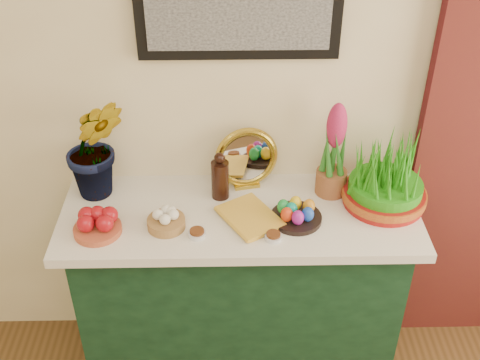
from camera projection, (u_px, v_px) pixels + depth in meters
The scene contains 13 objects.
sideboard at pixel (240, 294), 2.62m from camera, with size 1.30×0.45×0.85m, color #163C22.
tablecloth at pixel (240, 214), 2.37m from camera, with size 1.40×0.55×0.04m, color silver.
hyacinth_green at pixel (93, 132), 2.29m from camera, with size 0.29×0.24×0.57m, color #2E7C26.
apple_bowl at pixel (97, 224), 2.22m from camera, with size 0.23×0.23×0.09m.
garlic_basket at pixel (166, 220), 2.25m from camera, with size 0.16×0.16×0.08m.
vinegar_cruet at pixel (220, 178), 2.38m from camera, with size 0.07×0.07×0.21m.
mirror at pixel (246, 158), 2.43m from camera, with size 0.27×0.11×0.26m.
book at pixel (230, 224), 2.26m from camera, with size 0.16×0.24×0.03m, color gold.
spice_dish_left at pixel (197, 233), 2.22m from camera, with size 0.07×0.07×0.03m.
spice_dish_right at pixel (273, 236), 2.21m from camera, with size 0.07×0.07×0.03m.
egg_plate at pixel (296, 214), 2.29m from camera, with size 0.21×0.21×0.08m.
hyacinth_pink at pixel (334, 154), 2.35m from camera, with size 0.12×0.12×0.41m.
wheatgrass_sabzeh at pixel (387, 178), 2.33m from camera, with size 0.33×0.33×0.27m.
Camera 1 is at (0.05, 0.15, 2.34)m, focal length 45.00 mm.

